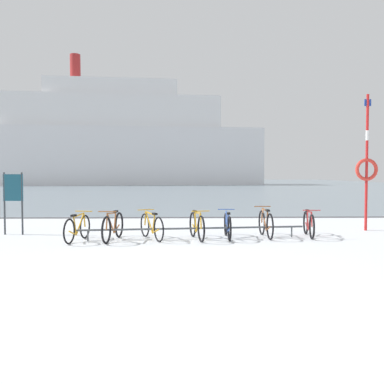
{
  "coord_description": "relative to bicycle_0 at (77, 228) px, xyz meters",
  "views": [
    {
      "loc": [
        0.23,
        -6.89,
        1.72
      ],
      "look_at": [
        0.61,
        8.01,
        1.09
      ],
      "focal_mm": 40.62,
      "sensor_mm": 36.0,
      "label": 1
    }
  ],
  "objects": [
    {
      "name": "ferry_ship",
      "position": [
        -7.11,
        55.66,
        6.22
      ],
      "size": [
        43.69,
        12.74,
        19.56
      ],
      "color": "white",
      "rests_on": "ground"
    },
    {
      "name": "bicycle_2",
      "position": [
        1.86,
        0.27,
        0.01
      ],
      "size": [
        0.76,
        1.52,
        0.76
      ],
      "color": "black",
      "rests_on": "ground"
    },
    {
      "name": "bicycle_6",
      "position": [
        6.11,
        0.63,
        0.01
      ],
      "size": [
        0.46,
        1.6,
        0.77
      ],
      "color": "black",
      "rests_on": "ground"
    },
    {
      "name": "bicycle_4",
      "position": [
        3.87,
        0.41,
        0.0
      ],
      "size": [
        0.46,
        1.62,
        0.75
      ],
      "color": "black",
      "rests_on": "ground"
    },
    {
      "name": "rescue_post",
      "position": [
        8.22,
        1.89,
        1.63
      ],
      "size": [
        0.68,
        0.1,
        4.09
      ],
      "color": "red",
      "rests_on": "ground"
    },
    {
      "name": "ground",
      "position": [
        2.4,
        49.76,
        -0.38
      ],
      "size": [
        80.0,
        132.0,
        0.08
      ],
      "color": "silver"
    },
    {
      "name": "bicycle_0",
      "position": [
        0.0,
        0.0,
        0.0
      ],
      "size": [
        0.47,
        1.56,
        0.74
      ],
      "color": "black",
      "rests_on": "ground"
    },
    {
      "name": "bicycle_1",
      "position": [
        0.89,
        0.08,
        0.02
      ],
      "size": [
        0.46,
        1.76,
        0.8
      ],
      "color": "black",
      "rests_on": "ground"
    },
    {
      "name": "bicycle_5",
      "position": [
        4.92,
        0.57,
        0.03
      ],
      "size": [
        0.46,
        1.65,
        0.82
      ],
      "color": "black",
      "rests_on": "ground"
    },
    {
      "name": "bicycle_3",
      "position": [
        3.04,
        0.22,
        0.02
      ],
      "size": [
        0.49,
        1.61,
        0.79
      ],
      "color": "black",
      "rests_on": "ground"
    },
    {
      "name": "bike_rack",
      "position": [
        2.95,
        0.31,
        -0.07
      ],
      "size": [
        5.98,
        0.72,
        0.31
      ],
      "color": "#4C5156",
      "rests_on": "ground"
    },
    {
      "name": "info_sign",
      "position": [
        -2.09,
        1.27,
        0.83
      ],
      "size": [
        0.55,
        0.06,
        1.75
      ],
      "color": "#33383D",
      "rests_on": "ground"
    }
  ]
}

